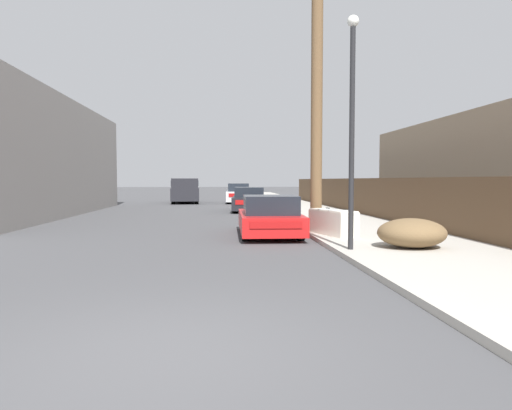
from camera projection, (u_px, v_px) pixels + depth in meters
ground_plane at (165, 356)px, 4.38m from camera, size 220.00×220.00×0.00m
sidewalk_curb at (295, 206)px, 28.20m from camera, size 4.20×63.00×0.12m
discarded_fridge at (333, 222)px, 13.13m from camera, size 1.11×1.89×0.74m
parked_sports_car_red at (269, 217)px, 13.85m from camera, size 1.88×4.10×1.23m
car_parked_mid at (249, 200)px, 24.67m from camera, size 2.04×4.30×1.31m
car_parked_far at (239, 194)px, 33.89m from camera, size 1.98×4.60×1.45m
pickup_truck at (185, 191)px, 33.52m from camera, size 2.27×5.37×1.81m
utility_pole at (317, 92)px, 14.79m from camera, size 1.80×0.37×8.71m
street_lamp at (352, 116)px, 10.18m from camera, size 0.26×0.26×5.21m
brush_pile at (412, 233)px, 10.59m from camera, size 1.59×1.41×0.68m
wooden_fence at (358, 196)px, 21.95m from camera, size 0.08×31.27×1.66m
building_left_block at (3, 158)px, 21.71m from camera, size 7.00×17.03×5.45m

